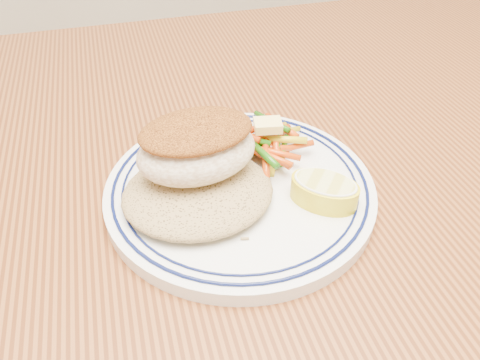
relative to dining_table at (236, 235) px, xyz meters
name	(u,v)px	position (x,y,z in m)	size (l,w,h in m)	color
dining_table	(236,235)	(0.00, 0.00, 0.00)	(1.50, 0.90, 0.75)	#552811
plate	(240,188)	(-0.01, -0.04, 0.11)	(0.26, 0.26, 0.02)	white
rice_pilaf	(198,190)	(-0.05, -0.05, 0.13)	(0.14, 0.12, 0.03)	olive
fish_fillet	(197,146)	(-0.04, -0.03, 0.16)	(0.12, 0.09, 0.06)	beige
vegetable_pile	(263,143)	(0.03, 0.00, 0.13)	(0.11, 0.11, 0.03)	#C43D09
butter_pat	(268,125)	(0.04, 0.01, 0.14)	(0.03, 0.02, 0.01)	#FFE37C
lemon_wedge	(324,190)	(0.06, -0.08, 0.13)	(0.08, 0.08, 0.02)	yellow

